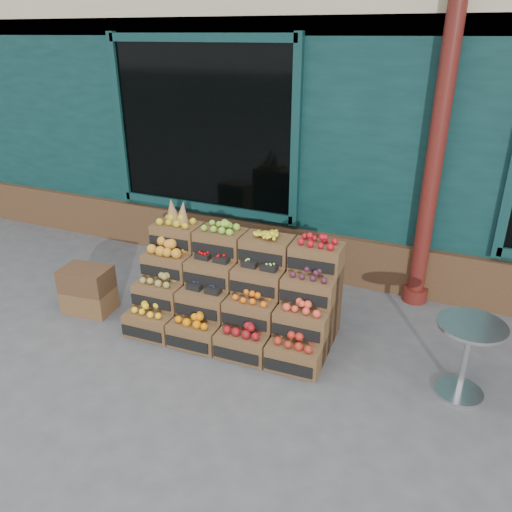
% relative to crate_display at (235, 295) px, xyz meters
% --- Properties ---
extents(ground, '(60.00, 60.00, 0.00)m').
position_rel_crate_display_xyz_m(ground, '(0.42, -0.66, -0.39)').
color(ground, '#4B4B4E').
rests_on(ground, ground).
extents(shop_facade, '(12.00, 6.24, 4.80)m').
position_rel_crate_display_xyz_m(shop_facade, '(0.42, 4.45, 2.01)').
color(shop_facade, '#0D2C2C').
rests_on(shop_facade, ground).
extents(crate_display, '(2.07, 1.08, 1.26)m').
position_rel_crate_display_xyz_m(crate_display, '(0.00, 0.00, 0.00)').
color(crate_display, brown).
rests_on(crate_display, ground).
extents(spare_crates, '(0.56, 0.42, 0.52)m').
position_rel_crate_display_xyz_m(spare_crates, '(-1.63, -0.34, -0.13)').
color(spare_crates, brown).
rests_on(spare_crates, ground).
extents(bistro_table, '(0.55, 0.55, 0.69)m').
position_rel_crate_display_xyz_m(bistro_table, '(2.21, -0.15, 0.04)').
color(bistro_table, '#ACAEB3').
rests_on(bistro_table, ground).
extents(shopkeeper, '(0.74, 0.57, 1.80)m').
position_rel_crate_display_xyz_m(shopkeeper, '(-1.14, 2.31, 0.51)').
color(shopkeeper, '#1B5F2E').
rests_on(shopkeeper, ground).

